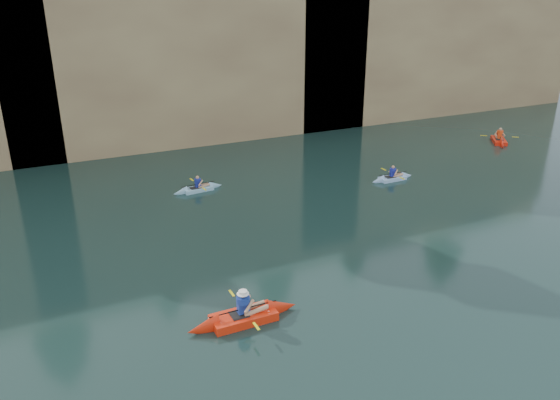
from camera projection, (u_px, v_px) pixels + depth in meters
name	position (u px, v px, depth m)	size (l,w,h in m)	color
ground	(364.00, 320.00, 17.54)	(160.00, 160.00, 0.00)	black
cliff	(144.00, 42.00, 40.51)	(70.00, 16.00, 12.00)	tan
cliff_slab_center	(200.00, 56.00, 35.20)	(24.00, 2.40, 11.40)	#9B8B5E
cliff_slab_east	(442.00, 52.00, 43.42)	(26.00, 2.40, 9.84)	#9B8B5E
sea_cave_center	(114.00, 130.00, 33.79)	(3.50, 1.00, 3.20)	black
sea_cave_east	(313.00, 100.00, 39.10)	(5.00, 1.00, 4.50)	black
main_kayaker	(244.00, 316.00, 17.39)	(3.71, 2.51, 1.38)	red
kayaker_ltblue_near	(392.00, 178.00, 29.89)	(2.65, 2.09, 1.04)	#8EBAEE
kayaker_red_far	(499.00, 140.00, 36.97)	(2.63, 3.20, 1.25)	red
kayaker_ltblue_mid	(198.00, 189.00, 28.34)	(2.77, 2.07, 1.03)	#80B7D7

